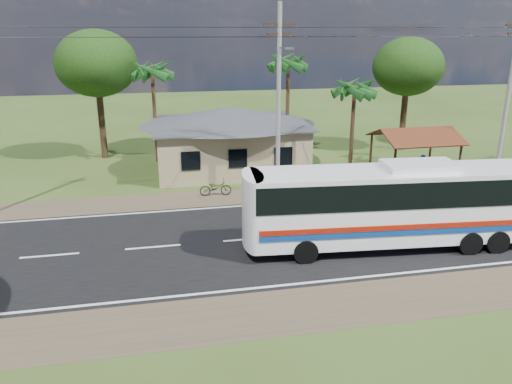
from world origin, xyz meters
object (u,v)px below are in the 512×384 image
coach_bus (394,200)px  person (421,169)px  motorcycle (216,188)px  waiting_shed (416,136)px

coach_bus → person: 11.12m
motorcycle → person: 13.43m
waiting_shed → person: (-0.30, -1.63, -1.79)m
waiting_shed → person: 2.44m
waiting_shed → coach_bus: coach_bus is taller
person → waiting_shed: bearing=-117.3°
coach_bus → waiting_shed: bearing=62.3°
motorcycle → coach_bus: bearing=-139.2°
waiting_shed → coach_bus: size_ratio=0.40×
motorcycle → waiting_shed: bearing=-80.3°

